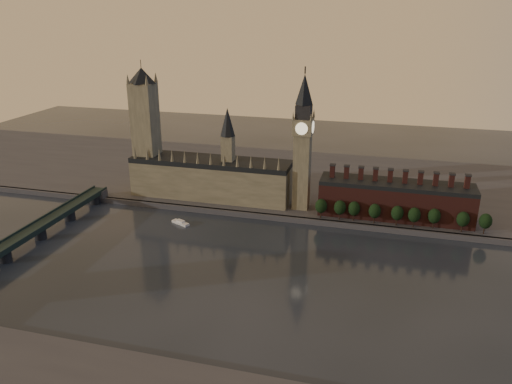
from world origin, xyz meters
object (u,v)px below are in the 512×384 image
Objects in this scene: victoria_tower at (146,127)px; big_ben at (303,141)px; river_boat at (181,222)px; westminster_bridge at (20,241)px.

big_ben is at bearing -2.20° from victoria_tower.
river_boat is at bearing -151.07° from big_ben.
victoria_tower is 130.12m from big_ben.
river_boat is (83.53, 67.68, -6.30)m from westminster_bridge.
river_boat is (-81.47, -45.02, -55.70)m from big_ben.
big_ben reaches higher than westminster_bridge.
big_ben is 108.47m from river_boat.
river_boat is (48.53, -50.02, -57.95)m from victoria_tower.
victoria_tower is at bearing 73.44° from westminster_bridge.
westminster_bridge is (-35.00, -117.70, -51.65)m from victoria_tower.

